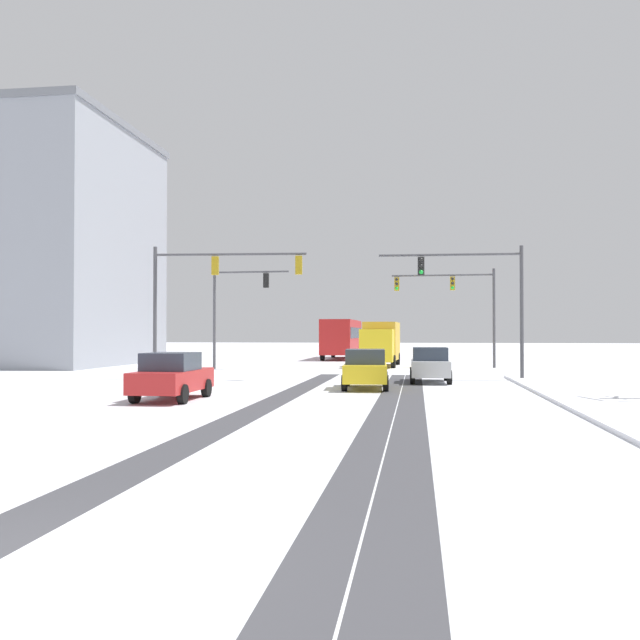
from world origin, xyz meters
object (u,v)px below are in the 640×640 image
object	(u,v)px
traffic_signal_near_right	(480,288)
traffic_signal_far_right	(457,297)
traffic_signal_near_left	(208,283)
traffic_signal_far_left	(234,300)
car_silver_lead	(430,365)
car_yellow_cab_second	(366,369)
box_truck_delivery	(381,342)
car_red_third	(172,376)
bus_oncoming	(342,336)

from	to	relation	value
traffic_signal_near_right	traffic_signal_far_right	xyz separation A→B (m)	(-0.40, 12.10, 0.19)
traffic_signal_far_right	traffic_signal_near_left	bearing A→B (deg)	-132.52
traffic_signal_far_left	traffic_signal_near_left	xyz separation A→B (m)	(1.35, -9.77, 0.35)
car_silver_lead	car_yellow_cab_second	bearing A→B (deg)	-123.63
box_truck_delivery	traffic_signal_far_left	bearing A→B (deg)	-149.76
traffic_signal_far_right	car_red_third	world-z (taller)	traffic_signal_far_right
traffic_signal_near_left	car_yellow_cab_second	world-z (taller)	traffic_signal_near_left
traffic_signal_near_right	traffic_signal_far_left	world-z (taller)	same
traffic_signal_far_right	car_yellow_cab_second	world-z (taller)	traffic_signal_far_right
traffic_signal_far_right	car_red_third	distance (m)	26.40
traffic_signal_near_left	car_yellow_cab_second	distance (m)	9.80
traffic_signal_far_right	bus_oncoming	bearing A→B (deg)	123.51
traffic_signal_near_right	traffic_signal_far_right	distance (m)	12.11
traffic_signal_far_right	box_truck_delivery	world-z (taller)	traffic_signal_far_right
traffic_signal_far_right	bus_oncoming	distance (m)	16.80
traffic_signal_far_left	car_red_third	bearing A→B (deg)	-80.96
car_yellow_cab_second	car_red_third	bearing A→B (deg)	-137.53
traffic_signal_far_left	traffic_signal_near_left	size ratio (longest dim) A/B	0.87
car_yellow_cab_second	box_truck_delivery	world-z (taller)	box_truck_delivery
traffic_signal_far_right	traffic_signal_near_right	bearing A→B (deg)	-88.12
car_red_third	box_truck_delivery	bearing A→B (deg)	76.82
car_yellow_cab_second	car_red_third	distance (m)	8.37
traffic_signal_far_left	box_truck_delivery	distance (m)	10.70
car_red_third	bus_oncoming	world-z (taller)	bus_oncoming
car_silver_lead	bus_oncoming	bearing A→B (deg)	104.27
traffic_signal_far_left	car_red_third	world-z (taller)	traffic_signal_far_left
car_silver_lead	traffic_signal_far_left	bearing A→B (deg)	140.31
car_red_third	bus_oncoming	xyz separation A→B (m)	(1.77, 37.54, 1.18)
car_red_third	bus_oncoming	size ratio (longest dim) A/B	0.37
traffic_signal_far_left	car_silver_lead	distance (m)	15.97
traffic_signal_far_left	bus_oncoming	world-z (taller)	traffic_signal_far_left
car_silver_lead	bus_oncoming	xyz separation A→B (m)	(-7.09, 27.86, 1.18)
traffic_signal_near_right	traffic_signal_near_left	bearing A→B (deg)	-172.41
box_truck_delivery	traffic_signal_far_right	bearing A→B (deg)	-12.49
car_red_third	traffic_signal_near_right	bearing A→B (deg)	45.73
traffic_signal_near_left	bus_oncoming	distance (m)	28.03
car_silver_lead	car_red_third	size ratio (longest dim) A/B	1.00
bus_oncoming	traffic_signal_near_right	bearing A→B (deg)	-69.78
traffic_signal_far_left	box_truck_delivery	xyz separation A→B (m)	(8.94, 5.21, -2.72)
traffic_signal_near_left	car_silver_lead	xyz separation A→B (m)	(10.63, -0.18, -3.89)
traffic_signal_near_right	box_truck_delivery	bearing A→B (deg)	112.58
car_yellow_cab_second	box_truck_delivery	size ratio (longest dim) A/B	0.56
bus_oncoming	traffic_signal_far_right	bearing A→B (deg)	-56.49
traffic_signal_near_right	car_red_third	xyz separation A→B (m)	(-11.32, -11.61, -3.66)
car_yellow_cab_second	car_red_third	size ratio (longest dim) A/B	1.02
car_yellow_cab_second	bus_oncoming	world-z (taller)	bus_oncoming
bus_oncoming	car_red_third	bearing A→B (deg)	-92.70
traffic_signal_far_right	car_yellow_cab_second	bearing A→B (deg)	-104.73
traffic_signal_far_left	car_silver_lead	bearing A→B (deg)	-39.69
traffic_signal_far_left	car_silver_lead	size ratio (longest dim) A/B	1.58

